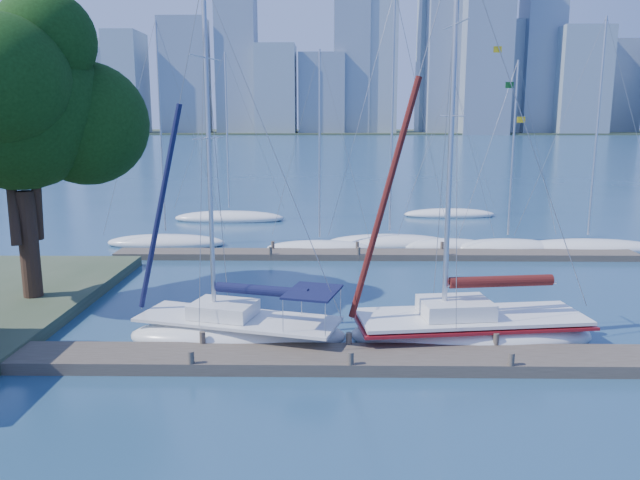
{
  "coord_description": "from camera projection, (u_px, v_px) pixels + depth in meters",
  "views": [
    {
      "loc": [
        -0.7,
        -19.27,
        7.99
      ],
      "look_at": [
        -1.03,
        4.0,
        3.4
      ],
      "focal_mm": 35.0,
      "sensor_mm": 36.0,
      "label": 1
    }
  ],
  "objects": [
    {
      "name": "sailboat_maroon",
      "position": [
        471.0,
        313.0,
        22.32
      ],
      "size": [
        8.99,
        3.93,
        14.38
      ],
      "rotation": [
        0.0,
        0.0,
        0.13
      ],
      "color": "white",
      "rests_on": "ground"
    },
    {
      "name": "bg_boat_4",
      "position": [
        507.0,
        247.0,
        37.77
      ],
      "size": [
        6.79,
        3.6,
        11.57
      ],
      "rotation": [
        0.0,
        0.0,
        0.22
      ],
      "color": "white",
      "rests_on": "ground"
    },
    {
      "name": "bg_boat_5",
      "position": [
        587.0,
        247.0,
        37.67
      ],
      "size": [
        8.89,
        2.56,
        13.96
      ],
      "rotation": [
        0.0,
        0.0,
        -0.03
      ],
      "color": "white",
      "rests_on": "ground"
    },
    {
      "name": "skyline",
      "position": [
        374.0,
        57.0,
        298.22
      ],
      "size": [
        504.03,
        51.31,
        115.87
      ],
      "color": "#8198A7",
      "rests_on": "ground"
    },
    {
      "name": "bg_boat_1",
      "position": [
        320.0,
        247.0,
        37.78
      ],
      "size": [
        6.7,
        4.26,
        12.12
      ],
      "rotation": [
        0.0,
        0.0,
        -0.39
      ],
      "color": "white",
      "rests_on": "ground"
    },
    {
      "name": "bg_boat_3",
      "position": [
        445.0,
        246.0,
        38.32
      ],
      "size": [
        5.95,
        2.18,
        10.83
      ],
      "rotation": [
        0.0,
        0.0,
        -0.03
      ],
      "color": "white",
      "rests_on": "ground"
    },
    {
      "name": "far_shore",
      "position": [
        330.0,
        132.0,
        334.36
      ],
      "size": [
        800.0,
        100.0,
        1.5
      ],
      "primitive_type": "cube",
      "color": "#38472D",
      "rests_on": "ground"
    },
    {
      "name": "bg_boat_7",
      "position": [
        449.0,
        214.0,
        50.96
      ],
      "size": [
        7.56,
        2.7,
        10.96
      ],
      "rotation": [
        0.0,
        0.0,
        0.1
      ],
      "color": "white",
      "rests_on": "ground"
    },
    {
      "name": "sailboat_navy",
      "position": [
        238.0,
        314.0,
        22.34
      ],
      "size": [
        8.22,
        4.52,
        13.05
      ],
      "rotation": [
        0.0,
        0.0,
        -0.26
      ],
      "color": "white",
      "rests_on": "ground"
    },
    {
      "name": "tree",
      "position": [
        17.0,
        100.0,
        24.94
      ],
      "size": [
        9.63,
        8.79,
        12.85
      ],
      "color": "#321F16",
      "rests_on": "ground"
    },
    {
      "name": "far_dock",
      "position": [
        375.0,
        255.0,
        36.07
      ],
      "size": [
        30.0,
        1.8,
        0.36
      ],
      "primitive_type": "cube",
      "color": "#433B31",
      "rests_on": "ground"
    },
    {
      "name": "bg_boat_6",
      "position": [
        229.0,
        217.0,
        48.87
      ],
      "size": [
        8.69,
        2.76,
        13.15
      ],
      "rotation": [
        0.0,
        0.0,
        0.05
      ],
      "color": "white",
      "rests_on": "ground"
    },
    {
      "name": "ground",
      "position": [
        349.0,
        365.0,
        20.44
      ],
      "size": [
        700.0,
        700.0,
        0.0
      ],
      "primitive_type": "plane",
      "color": "navy",
      "rests_on": "ground"
    },
    {
      "name": "bg_boat_0",
      "position": [
        166.0,
        242.0,
        39.39
      ],
      "size": [
        7.77,
        4.07,
        14.01
      ],
      "rotation": [
        0.0,
        0.0,
        0.27
      ],
      "color": "white",
      "rests_on": "ground"
    },
    {
      "name": "bg_boat_2",
      "position": [
        389.0,
        242.0,
        38.99
      ],
      "size": [
        8.36,
        4.69,
        15.64
      ],
      "rotation": [
        0.0,
        0.0,
        0.31
      ],
      "color": "white",
      "rests_on": "ground"
    },
    {
      "name": "near_dock",
      "position": [
        350.0,
        359.0,
        20.4
      ],
      "size": [
        26.0,
        2.0,
        0.4
      ],
      "primitive_type": "cube",
      "color": "#433B31",
      "rests_on": "ground"
    }
  ]
}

